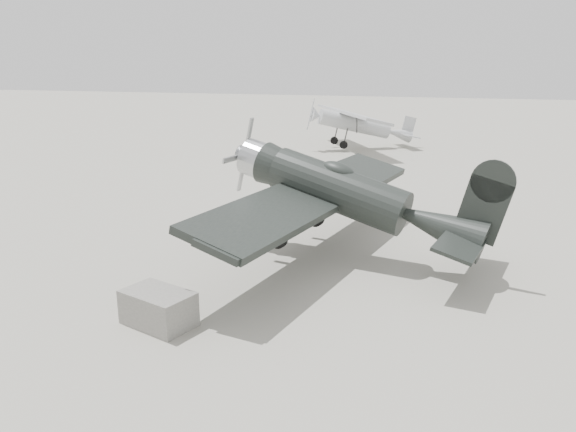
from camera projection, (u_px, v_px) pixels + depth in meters
The scene contains 4 objects.
ground at pixel (234, 273), 16.44m from camera, with size 160.00×160.00×0.00m, color gray.
lowwing_monoplane at pixel (351, 195), 17.09m from camera, with size 8.61×11.92×3.83m.
highwing_monoplane at pixel (359, 121), 38.38m from camera, with size 8.24×10.19×3.04m.
equipment_block at pixel (158, 308), 13.14m from camera, with size 1.65×1.03×0.83m, color slate.
Camera 1 is at (5.77, -14.34, 6.06)m, focal length 35.00 mm.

